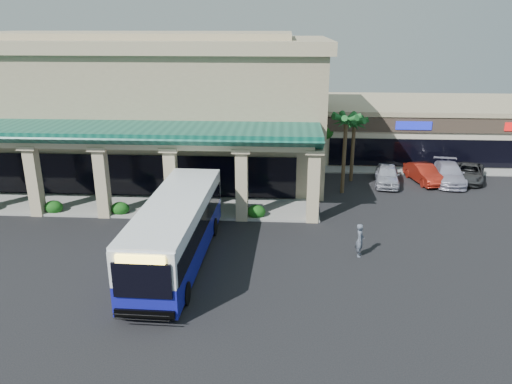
# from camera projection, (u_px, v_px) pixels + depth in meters

# --- Properties ---
(ground) EXTENTS (110.00, 110.00, 0.00)m
(ground) POSITION_uv_depth(u_px,v_px,m) (207.00, 254.00, 27.43)
(ground) COLOR black
(main_building) EXTENTS (30.80, 14.80, 11.35)m
(main_building) POSITION_uv_depth(u_px,v_px,m) (139.00, 104.00, 41.17)
(main_building) COLOR tan
(main_building) RESTS_ON ground
(arcade) EXTENTS (30.00, 6.20, 5.70)m
(arcade) POSITION_uv_depth(u_px,v_px,m) (103.00, 168.00, 33.39)
(arcade) COLOR #0C4C3E
(arcade) RESTS_ON ground
(strip_mall) EXTENTS (22.50, 12.50, 4.90)m
(strip_mall) POSITION_uv_depth(u_px,v_px,m) (429.00, 127.00, 48.24)
(strip_mall) COLOR beige
(strip_mall) RESTS_ON ground
(palm_0) EXTENTS (2.40, 2.40, 6.60)m
(palm_0) POSITION_uv_depth(u_px,v_px,m) (344.00, 150.00, 36.25)
(palm_0) COLOR #165420
(palm_0) RESTS_ON ground
(palm_1) EXTENTS (2.40, 2.40, 5.80)m
(palm_1) POSITION_uv_depth(u_px,v_px,m) (353.00, 146.00, 39.15)
(palm_1) COLOR #165420
(palm_1) RESTS_ON ground
(broadleaf_tree) EXTENTS (2.60, 2.60, 4.81)m
(broadleaf_tree) POSITION_uv_depth(u_px,v_px,m) (323.00, 137.00, 44.15)
(broadleaf_tree) COLOR #134B11
(broadleaf_tree) RESTS_ON ground
(transit_bus) EXTENTS (3.18, 12.52, 3.48)m
(transit_bus) POSITION_uv_depth(u_px,v_px,m) (177.00, 232.00, 26.00)
(transit_bus) COLOR #1619A5
(transit_bus) RESTS_ON ground
(pedestrian) EXTENTS (0.54, 0.74, 1.86)m
(pedestrian) POSITION_uv_depth(u_px,v_px,m) (360.00, 240.00, 26.95)
(pedestrian) COLOR #4F5767
(pedestrian) RESTS_ON ground
(car_silver) EXTENTS (2.49, 4.75, 1.54)m
(car_silver) POSITION_uv_depth(u_px,v_px,m) (387.00, 175.00, 38.93)
(car_silver) COLOR #B5B7C6
(car_silver) RESTS_ON ground
(car_white) EXTENTS (2.49, 4.65, 1.45)m
(car_white) POSITION_uv_depth(u_px,v_px,m) (424.00, 173.00, 39.49)
(car_white) COLOR maroon
(car_white) RESTS_ON ground
(car_red) EXTENTS (2.84, 5.49, 1.52)m
(car_red) POSITION_uv_depth(u_px,v_px,m) (449.00, 174.00, 39.34)
(car_red) COLOR #B2B0C5
(car_red) RESTS_ON ground
(car_gray) EXTENTS (3.77, 5.32, 1.35)m
(car_gray) POSITION_uv_depth(u_px,v_px,m) (469.00, 173.00, 39.86)
(car_gray) COLOR #3B3C3D
(car_gray) RESTS_ON ground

